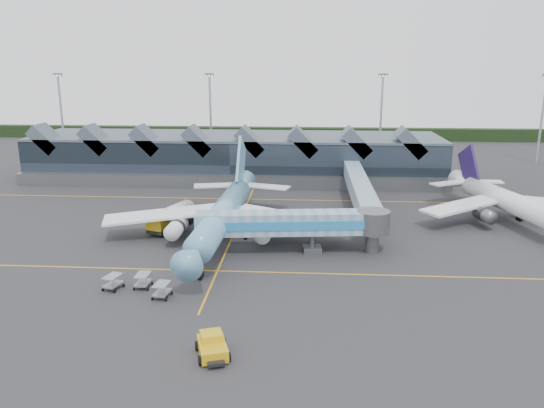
# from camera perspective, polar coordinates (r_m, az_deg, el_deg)

# --- Properties ---
(ground) EXTENTS (260.00, 260.00, 0.00)m
(ground) POSITION_cam_1_polar(r_m,az_deg,el_deg) (74.39, -4.86, -4.86)
(ground) COLOR #29292B
(ground) RESTS_ON ground
(taxi_stripes) EXTENTS (120.00, 60.00, 0.01)m
(taxi_stripes) POSITION_cam_1_polar(r_m,az_deg,el_deg) (83.76, -3.84, -2.54)
(taxi_stripes) COLOR orange
(taxi_stripes) RESTS_ON ground
(tree_line_far) EXTENTS (260.00, 4.00, 4.00)m
(tree_line_far) POSITION_cam_1_polar(r_m,az_deg,el_deg) (180.96, 0.35, 7.63)
(tree_line_far) COLOR black
(tree_line_far) RESTS_ON ground
(terminal) EXTENTS (90.00, 22.25, 12.52)m
(terminal) POSITION_cam_1_polar(r_m,az_deg,el_deg) (119.32, -3.94, 5.16)
(terminal) COLOR black
(terminal) RESTS_ON ground
(light_masts) EXTENTS (132.40, 42.56, 22.45)m
(light_masts) POSITION_cam_1_polar(r_m,az_deg,el_deg) (132.92, 8.28, 9.36)
(light_masts) COLOR #97999F
(light_masts) RESTS_ON ground
(main_airliner) EXTENTS (36.55, 42.01, 13.50)m
(main_airliner) POSITION_cam_1_polar(r_m,az_deg,el_deg) (77.96, -5.13, -0.87)
(main_airliner) COLOR #609FC2
(main_airliner) RESTS_ON ground
(regional_jet) EXTENTS (29.20, 32.46, 11.25)m
(regional_jet) POSITION_cam_1_polar(r_m,az_deg,el_deg) (93.82, 23.81, 0.37)
(regional_jet) COLOR white
(regional_jet) RESTS_ON ground
(jet_bridge) EXTENTS (26.24, 6.58, 5.98)m
(jet_bridge) POSITION_cam_1_polar(r_m,az_deg,el_deg) (71.49, 3.50, -2.16)
(jet_bridge) COLOR #6796AD
(jet_bridge) RESTS_ON ground
(fuel_truck) EXTENTS (5.74, 10.71, 3.61)m
(fuel_truck) POSITION_cam_1_polar(r_m,az_deg,el_deg) (84.12, -10.62, -1.26)
(fuel_truck) COLOR black
(fuel_truck) RESTS_ON ground
(pushback_tug) EXTENTS (3.69, 4.75, 1.92)m
(pushback_tug) POSITION_cam_1_polar(r_m,az_deg,el_deg) (48.85, -6.44, -14.99)
(pushback_tug) COLOR gold
(pushback_tug) RESTS_ON ground
(baggage_carts) EXTENTS (8.22, 4.94, 1.64)m
(baggage_carts) POSITION_cam_1_polar(r_m,az_deg,el_deg) (62.57, -14.10, -8.31)
(baggage_carts) COLOR #94969C
(baggage_carts) RESTS_ON ground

